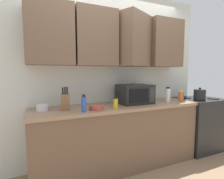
{
  "coord_description": "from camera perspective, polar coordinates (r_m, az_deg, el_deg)",
  "views": [
    {
      "loc": [
        -1.06,
        -2.45,
        1.36
      ],
      "look_at": [
        -0.08,
        -0.25,
        1.12
      ],
      "focal_mm": 27.68,
      "sensor_mm": 36.0,
      "label": 1
    }
  ],
  "objects": [
    {
      "name": "microwave",
      "position": [
        2.58,
        7.59,
        -1.47
      ],
      "size": [
        0.48,
        0.37,
        0.28
      ],
      "color": "black",
      "rests_on": "counter_run"
    },
    {
      "name": "counter_run",
      "position": [
        2.57,
        2.25,
        -15.05
      ],
      "size": [
        2.38,
        0.63,
        0.9
      ],
      "color": "brown",
      "rests_on": "ground_plane"
    },
    {
      "name": "bottle_blue_cleaner",
      "position": [
        2.04,
        -9.29,
        -4.69
      ],
      "size": [
        0.06,
        0.06,
        0.2
      ],
      "color": "#2D56B7",
      "rests_on": "counter_run"
    },
    {
      "name": "bowl_mixing_large",
      "position": [
        2.27,
        -21.96,
        -5.55
      ],
      "size": [
        0.14,
        0.14,
        0.07
      ],
      "primitive_type": "cylinder",
      "color": "silver",
      "rests_on": "counter_run"
    },
    {
      "name": "bowl_ceramic_small",
      "position": [
        2.16,
        -5.13,
        -5.93
      ],
      "size": [
        0.18,
        0.18,
        0.05
      ],
      "primitive_type": "cylinder",
      "color": "#B24C3D",
      "rests_on": "counter_run"
    },
    {
      "name": "bottle_spice_jar",
      "position": [
        2.98,
        21.8,
        -2.0
      ],
      "size": [
        0.08,
        0.08,
        0.18
      ],
      "color": "#BC6638",
      "rests_on": "counter_run"
    },
    {
      "name": "bottle_yellow_mustard",
      "position": [
        2.2,
        1.21,
        -4.5
      ],
      "size": [
        0.06,
        0.06,
        0.15
      ],
      "color": "gold",
      "rests_on": "counter_run"
    },
    {
      "name": "kettle",
      "position": [
        3.19,
        26.96,
        -1.47
      ],
      "size": [
        0.18,
        0.18,
        0.2
      ],
      "color": "black",
      "rests_on": "stove_range"
    },
    {
      "name": "bottle_white_jar",
      "position": [
        2.83,
        17.93,
        -1.65
      ],
      "size": [
        0.08,
        0.08,
        0.23
      ],
      "color": "white",
      "rests_on": "counter_run"
    },
    {
      "name": "stove_range",
      "position": [
        3.51,
        26.53,
        -9.91
      ],
      "size": [
        0.76,
        0.64,
        0.91
      ],
      "color": "black",
      "rests_on": "ground_plane"
    },
    {
      "name": "knife_block",
      "position": [
        2.18,
        -15.23,
        -3.92
      ],
      "size": [
        0.12,
        0.13,
        0.29
      ],
      "color": "brown",
      "rests_on": "counter_run"
    },
    {
      "name": "wall_back_with_cabinets",
      "position": [
        2.61,
        0.11,
        10.42
      ],
      "size": [
        3.25,
        0.55,
        2.6
      ],
      "color": "silver",
      "rests_on": "ground_plane"
    }
  ]
}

